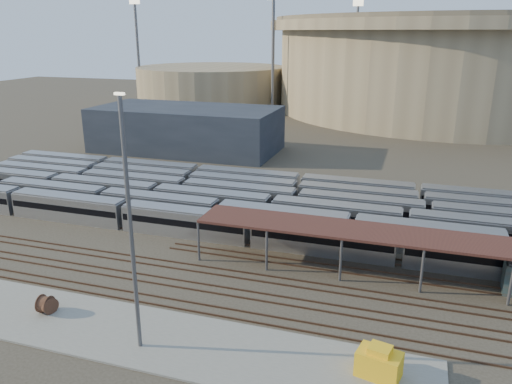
{
  "coord_description": "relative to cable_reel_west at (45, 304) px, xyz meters",
  "views": [
    {
      "loc": [
        15.58,
        -49.29,
        26.62
      ],
      "look_at": [
        -4.16,
        12.0,
        5.84
      ],
      "focal_mm": 35.0,
      "sensor_mm": 36.0,
      "label": 1
    }
  ],
  "objects": [
    {
      "name": "ground",
      "position": [
        17.4,
        14.51,
        -1.1
      ],
      "size": [
        420.0,
        420.0,
        0.0
      ],
      "primitive_type": "plane",
      "color": "#383026",
      "rests_on": "ground"
    },
    {
      "name": "cable_reel_west",
      "position": [
        0.0,
        0.0,
        0.0
      ],
      "size": [
        1.07,
        1.84,
        1.8
      ],
      "primitive_type": "cylinder",
      "rotation": [
        0.0,
        1.57,
        0.04
      ],
      "color": "brown",
      "rests_on": "apron"
    },
    {
      "name": "cable_reel_east",
      "position": [
        0.3,
        -0.09,
        -0.09
      ],
      "size": [
        1.43,
        1.84,
        1.63
      ],
      "primitive_type": "cylinder",
      "rotation": [
        0.0,
        1.57,
        -0.37
      ],
      "color": "brown",
      "rests_on": "apron"
    },
    {
      "name": "floodlight_1",
      "position": [
        -67.6,
        134.51,
        19.55
      ],
      "size": [
        4.0,
        1.0,
        38.4
      ],
      "color": "#57575C",
      "rests_on": "ground"
    },
    {
      "name": "subway_trains",
      "position": [
        17.16,
        33.01,
        0.7
      ],
      "size": [
        124.54,
        23.9,
        3.6
      ],
      "color": "#B9BABE",
      "rests_on": "ground"
    },
    {
      "name": "service_building",
      "position": [
        -17.6,
        69.51,
        3.9
      ],
      "size": [
        42.0,
        20.0,
        10.0
      ],
      "primitive_type": "cube",
      "color": "#1E232D",
      "rests_on": "ground"
    },
    {
      "name": "empty_tracks",
      "position": [
        17.4,
        9.51,
        -1.01
      ],
      "size": [
        170.0,
        9.62,
        0.18
      ],
      "color": "#4C3323",
      "rests_on": "ground"
    },
    {
      "name": "apron",
      "position": [
        12.4,
        -0.49,
        -1.0
      ],
      "size": [
        50.0,
        9.0,
        0.2
      ],
      "primitive_type": "cube",
      "color": "gray",
      "rests_on": "ground"
    },
    {
      "name": "inspection_shed",
      "position": [
        39.4,
        18.51,
        3.88
      ],
      "size": [
        60.3,
        6.0,
        5.3
      ],
      "color": "#57575C",
      "rests_on": "ground"
    },
    {
      "name": "stadium",
      "position": [
        42.4,
        154.51,
        15.37
      ],
      "size": [
        124.0,
        124.0,
        32.5
      ],
      "color": "gray",
      "rests_on": "ground"
    },
    {
      "name": "yellow_equipment",
      "position": [
        32.01,
        0.3,
        0.17
      ],
      "size": [
        3.82,
        2.85,
        2.15
      ],
      "primitive_type": "cube",
      "rotation": [
        0.0,
        0.0,
        -0.22
      ],
      "color": "yellow",
      "rests_on": "apron"
    },
    {
      "name": "floodlight_3",
      "position": [
        7.4,
        174.51,
        19.55
      ],
      "size": [
        4.0,
        1.0,
        38.4
      ],
      "color": "#57575C",
      "rests_on": "ground"
    },
    {
      "name": "floodlight_0",
      "position": [
        -12.6,
        124.51,
        19.55
      ],
      "size": [
        4.0,
        1.0,
        38.4
      ],
      "color": "#57575C",
      "rests_on": "ground"
    },
    {
      "name": "secondary_arena",
      "position": [
        -42.6,
        144.51,
        5.9
      ],
      "size": [
        56.0,
        56.0,
        14.0
      ],
      "primitive_type": "cylinder",
      "color": "gray",
      "rests_on": "ground"
    },
    {
      "name": "yard_light_pole",
      "position": [
        11.68,
        -2.01,
        10.22
      ],
      "size": [
        0.81,
        0.36,
        22.08
      ],
      "color": "#57575C",
      "rests_on": "apron"
    }
  ]
}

